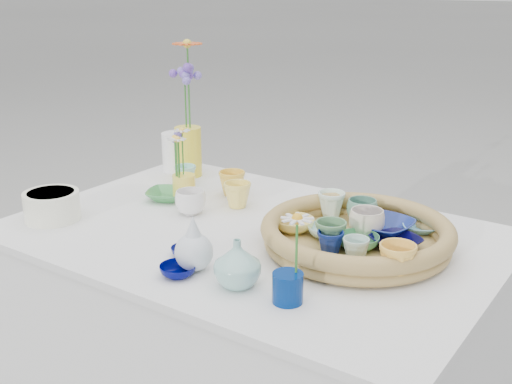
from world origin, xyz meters
The scene contains 32 objects.
wicker_tray centered at (0.28, 0.05, 0.80)m, with size 0.47×0.47×0.08m, color olive, non-canonical shape.
tray_ceramic_0 centered at (0.31, 0.14, 0.80)m, with size 0.15×0.15×0.04m, color navy.
tray_ceramic_1 centered at (0.37, 0.08, 0.80)m, with size 0.11×0.11×0.03m, color black.
tray_ceramic_2 centered at (0.43, -0.07, 0.82)m, with size 0.08×0.08×0.08m, color #F2B647.
tray_ceramic_3 centered at (0.30, 0.02, 0.80)m, with size 0.10×0.10×0.03m, color #4BA166.
tray_ceramic_4 centered at (0.24, -0.02, 0.82)m, with size 0.08×0.08×0.07m, color #538555.
tray_ceramic_5 centered at (0.20, 0.04, 0.80)m, with size 0.09×0.09×0.03m, color #A0CCC4.
tray_ceramic_6 centered at (0.14, 0.18, 0.82)m, with size 0.07×0.07×0.07m, color white.
tray_ceramic_7 centered at (0.28, 0.10, 0.82)m, with size 0.09×0.09×0.07m, color beige.
tray_ceramic_8 centered at (0.38, 0.21, 0.79)m, with size 0.09×0.09×0.02m, color #6FB9DC.
tray_ceramic_9 centered at (0.26, -0.05, 0.81)m, with size 0.06×0.06×0.06m, color navy.
tray_ceramic_10 centered at (0.11, 0.03, 0.80)m, with size 0.11×0.11×0.03m, color #FFE877.
tray_ceramic_11 centered at (0.33, -0.05, 0.81)m, with size 0.06×0.06×0.06m, color #A3C5BA.
tray_ceramic_12 centered at (0.23, 0.18, 0.82)m, with size 0.08×0.08×0.06m, color slate.
loose_ceramic_0 centered at (-0.22, 0.21, 0.80)m, with size 0.08×0.08×0.08m, color yellow.
loose_ceramic_1 centered at (-0.14, 0.13, 0.80)m, with size 0.08×0.08×0.07m, color #FFE260.
loose_ceramic_2 centered at (-0.36, 0.07, 0.78)m, with size 0.12×0.12×0.03m, color #3D8E49.
loose_ceramic_3 centered at (-0.22, 0.01, 0.80)m, with size 0.09×0.09×0.07m, color white.
loose_ceramic_4 centered at (-0.04, -0.22, 0.78)m, with size 0.07×0.07×0.02m, color navy.
loose_ceramic_5 centered at (-0.40, 0.21, 0.80)m, with size 0.07×0.07×0.07m, color #97DFC7.
loose_ceramic_6 centered at (0.01, -0.31, 0.78)m, with size 0.08×0.08×0.03m, color #000350.
fluted_bowl centered at (-0.51, -0.24, 0.80)m, with size 0.15×0.15×0.08m, color white, non-canonical shape.
bud_vase_paleblue centered at (0.02, -0.26, 0.83)m, with size 0.09×0.09×0.14m, color silver, non-canonical shape.
bud_vase_seafoam centered at (0.15, -0.27, 0.82)m, with size 0.10×0.10×0.11m, color #8DC3BB.
bud_vase_cobalt centered at (0.28, -0.27, 0.80)m, with size 0.06×0.06×0.06m, color navy.
single_daisy centered at (0.29, -0.26, 0.89)m, with size 0.08×0.08×0.14m, color silver, non-canonical shape.
tall_vase_yellow centered at (-0.46, 0.29, 0.85)m, with size 0.09×0.09×0.17m, color yellow.
gerbera centered at (-0.45, 0.29, 1.07)m, with size 0.11×0.11×0.29m, color #E3551F, non-canonical shape.
hydrangea centered at (-0.47, 0.30, 1.02)m, with size 0.07×0.07×0.25m, color #6840B6, non-canonical shape.
white_pitcher centered at (-0.54, 0.31, 0.83)m, with size 0.14×0.10×0.13m, color white, non-canonical shape.
daisy_cup centered at (-0.32, 0.10, 0.80)m, with size 0.07×0.07×0.07m, color #FFE049.
daisy_posy centered at (-0.33, 0.09, 0.91)m, with size 0.08×0.08×0.15m, color white, non-canonical shape.
Camera 1 is at (0.90, -1.29, 1.40)m, focal length 45.00 mm.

